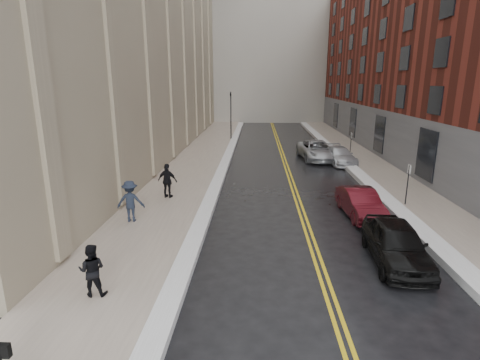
# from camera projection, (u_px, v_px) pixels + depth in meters

# --- Properties ---
(ground) EXTENTS (160.00, 160.00, 0.00)m
(ground) POSITION_uv_depth(u_px,v_px,m) (247.00, 285.00, 11.87)
(ground) COLOR black
(ground) RESTS_ON ground
(sidewalk_left) EXTENTS (4.00, 64.00, 0.15)m
(sidewalk_left) POSITION_uv_depth(u_px,v_px,m) (192.00, 168.00, 27.50)
(sidewalk_left) COLOR gray
(sidewalk_left) RESTS_ON ground
(sidewalk_right) EXTENTS (3.00, 64.00, 0.15)m
(sidewalk_right) POSITION_uv_depth(u_px,v_px,m) (378.00, 170.00, 26.91)
(sidewalk_right) COLOR gray
(sidewalk_right) RESTS_ON ground
(lane_stripe_a) EXTENTS (0.12, 64.00, 0.01)m
(lane_stripe_a) POSITION_uv_depth(u_px,v_px,m) (286.00, 170.00, 27.22)
(lane_stripe_a) COLOR gold
(lane_stripe_a) RESTS_ON ground
(lane_stripe_b) EXTENTS (0.12, 64.00, 0.01)m
(lane_stripe_b) POSITION_uv_depth(u_px,v_px,m) (289.00, 170.00, 27.21)
(lane_stripe_b) COLOR gold
(lane_stripe_b) RESTS_ON ground
(snow_ridge_left) EXTENTS (0.70, 60.80, 0.26)m
(snow_ridge_left) POSITION_uv_depth(u_px,v_px,m) (223.00, 168.00, 27.39)
(snow_ridge_left) COLOR white
(snow_ridge_left) RESTS_ON ground
(snow_ridge_right) EXTENTS (0.85, 60.80, 0.30)m
(snow_ridge_right) POSITION_uv_depth(u_px,v_px,m) (352.00, 169.00, 26.97)
(snow_ridge_right) COLOR white
(snow_ridge_right) RESTS_ON ground
(building_right) EXTENTS (14.00, 50.00, 18.00)m
(building_right) POSITION_uv_depth(u_px,v_px,m) (466.00, 47.00, 31.01)
(building_right) COLOR maroon
(building_right) RESTS_ON ground
(traffic_signal) EXTENTS (0.18, 0.15, 5.20)m
(traffic_signal) POSITION_uv_depth(u_px,v_px,m) (231.00, 112.00, 40.17)
(traffic_signal) COLOR black
(traffic_signal) RESTS_ON ground
(parking_sign_near) EXTENTS (0.06, 0.35, 2.23)m
(parking_sign_near) POSITION_uv_depth(u_px,v_px,m) (408.00, 181.00, 18.90)
(parking_sign_near) COLOR black
(parking_sign_near) RESTS_ON ground
(parking_sign_far) EXTENTS (0.06, 0.35, 2.23)m
(parking_sign_far) POSITION_uv_depth(u_px,v_px,m) (351.00, 143.00, 30.49)
(parking_sign_far) COLOR black
(parking_sign_far) RESTS_ON ground
(car_black) EXTENTS (1.99, 4.43, 1.48)m
(car_black) POSITION_uv_depth(u_px,v_px,m) (396.00, 243.00, 13.17)
(car_black) COLOR black
(car_black) RESTS_ON ground
(car_maroon) EXTENTS (1.66, 4.08, 1.32)m
(car_maroon) POSITION_uv_depth(u_px,v_px,m) (360.00, 203.00, 17.76)
(car_maroon) COLOR #410B12
(car_maroon) RESTS_ON ground
(car_silver_near) EXTENTS (2.39, 4.68, 1.30)m
(car_silver_near) POSITION_uv_depth(u_px,v_px,m) (339.00, 155.00, 29.22)
(car_silver_near) COLOR #B8BBC0
(car_silver_near) RESTS_ON ground
(car_silver_far) EXTENTS (3.10, 5.78, 1.54)m
(car_silver_far) POSITION_uv_depth(u_px,v_px,m) (317.00, 150.00, 30.74)
(car_silver_far) COLOR #A8ABB0
(car_silver_far) RESTS_ON ground
(pedestrian_a) EXTENTS (0.83, 0.67, 1.59)m
(pedestrian_a) POSITION_uv_depth(u_px,v_px,m) (92.00, 270.00, 10.87)
(pedestrian_a) COLOR black
(pedestrian_a) RESTS_ON sidewalk_left
(pedestrian_b) EXTENTS (1.29, 0.85, 1.87)m
(pedestrian_b) POSITION_uv_depth(u_px,v_px,m) (130.00, 201.00, 16.67)
(pedestrian_b) COLOR #1B2231
(pedestrian_b) RESTS_ON sidewalk_left
(pedestrian_c) EXTENTS (1.17, 0.70, 1.86)m
(pedestrian_c) POSITION_uv_depth(u_px,v_px,m) (168.00, 181.00, 20.08)
(pedestrian_c) COLOR black
(pedestrian_c) RESTS_ON sidewalk_left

